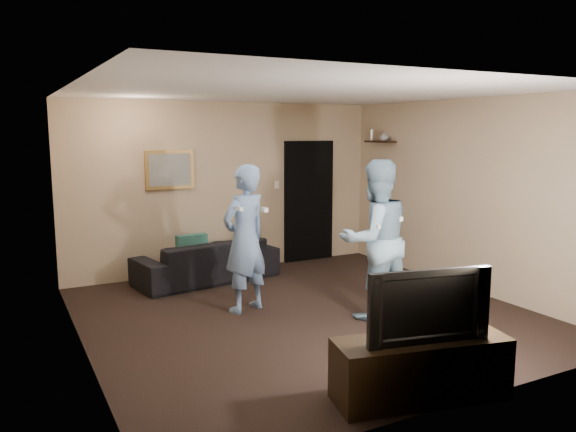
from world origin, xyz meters
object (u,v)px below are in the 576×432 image
sofa (207,260)px  wii_player_right (375,240)px  wii_player_left (245,239)px  television (423,303)px  tv_console (421,369)px

sofa → wii_player_right: wii_player_right is taller
sofa → wii_player_right: bearing=106.8°
wii_player_left → wii_player_right: wii_player_right is taller
sofa → television: (0.32, -4.27, 0.50)m
tv_console → wii_player_left: 2.84m
sofa → wii_player_left: size_ratio=1.16×
wii_player_left → tv_console: bearing=-82.5°
television → wii_player_left: (-0.36, 2.75, 0.08)m
tv_console → wii_player_left: bearing=109.9°
wii_player_left → sofa: bearing=88.3°
sofa → tv_console: 4.28m
television → sofa: bearing=106.7°
television → wii_player_right: bearing=76.9°
wii_player_left → wii_player_right: 1.54m
television → wii_player_left: bearing=109.9°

